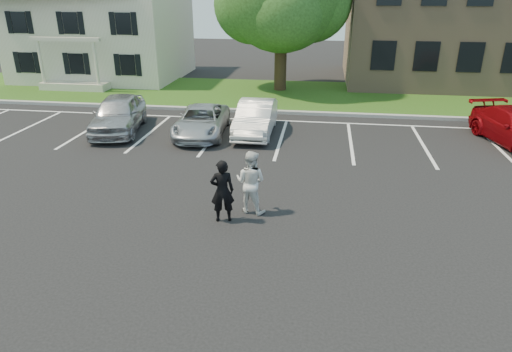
{
  "coord_description": "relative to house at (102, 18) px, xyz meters",
  "views": [
    {
      "loc": [
        1.58,
        -9.71,
        5.77
      ],
      "look_at": [
        0.0,
        1.0,
        1.25
      ],
      "focal_mm": 32.0,
      "sensor_mm": 36.0,
      "label": 1
    }
  ],
  "objects": [
    {
      "name": "stall_lines",
      "position": [
        14.4,
        -11.02,
        -3.82
      ],
      "size": [
        34.0,
        5.36,
        0.01
      ],
      "color": "silver",
      "rests_on": "ground"
    },
    {
      "name": "car_silver_west",
      "position": [
        6.05,
        -11.89,
        -3.06
      ],
      "size": [
        2.64,
        4.76,
        1.53
      ],
      "primitive_type": "imported",
      "rotation": [
        0.0,
        0.0,
        0.19
      ],
      "color": "#B0B0B5",
      "rests_on": "ground"
    },
    {
      "name": "grass_strip",
      "position": [
        13.0,
        -3.97,
        -3.79
      ],
      "size": [
        44.0,
        8.0,
        0.08
      ],
      "primitive_type": "cube",
      "color": "#21500F",
      "rests_on": "ground"
    },
    {
      "name": "man_black_suit",
      "position": [
        12.14,
        -19.16,
        -2.98
      ],
      "size": [
        0.71,
        0.56,
        1.71
      ],
      "primitive_type": "imported",
      "rotation": [
        0.0,
        0.0,
        3.42
      ],
      "color": "black",
      "rests_on": "ground"
    },
    {
      "name": "ground_plane",
      "position": [
        13.0,
        -19.97,
        -3.83
      ],
      "size": [
        90.0,
        90.0,
        0.0
      ],
      "primitive_type": "plane",
      "color": "black",
      "rests_on": "ground"
    },
    {
      "name": "curb",
      "position": [
        13.0,
        -7.97,
        -3.75
      ],
      "size": [
        40.0,
        0.3,
        0.15
      ],
      "primitive_type": "cube",
      "color": "gray",
      "rests_on": "ground"
    },
    {
      "name": "car_silver_minivan",
      "position": [
        9.67,
        -11.87,
        -3.24
      ],
      "size": [
        2.25,
        4.35,
        1.17
      ],
      "primitive_type": "imported",
      "rotation": [
        0.0,
        0.0,
        0.07
      ],
      "color": "#B4B7BD",
      "rests_on": "ground"
    },
    {
      "name": "car_white_sedan",
      "position": [
        11.87,
        -11.39,
        -3.15
      ],
      "size": [
        1.48,
        4.15,
        1.36
      ],
      "primitive_type": "imported",
      "rotation": [
        0.0,
        0.0,
        0.01
      ],
      "color": "silver",
      "rests_on": "ground"
    },
    {
      "name": "house",
      "position": [
        0.0,
        0.0,
        0.0
      ],
      "size": [
        10.3,
        9.22,
        7.6
      ],
      "color": "beige",
      "rests_on": "ground"
    },
    {
      "name": "man_white_shirt",
      "position": [
        12.79,
        -18.53,
        -2.95
      ],
      "size": [
        1.0,
        0.87,
        1.76
      ],
      "primitive_type": "imported",
      "rotation": [
        0.0,
        0.0,
        2.88
      ],
      "color": "silver",
      "rests_on": "ground"
    }
  ]
}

